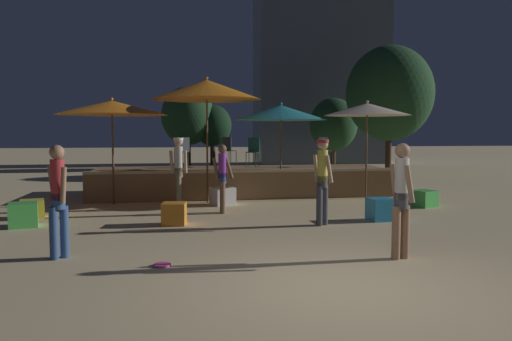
{
  "coord_description": "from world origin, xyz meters",
  "views": [
    {
      "loc": [
        -2.04,
        -5.72,
        1.91
      ],
      "look_at": [
        0.0,
        6.46,
        0.97
      ],
      "focal_mm": 35.0,
      "sensor_mm": 36.0,
      "label": 1
    }
  ],
  "objects_px": {
    "cube_seat_0": "(23,215)",
    "cube_seat_1": "(223,196)",
    "bistro_chair_2": "(183,149)",
    "frisbee_disc": "(162,265)",
    "bistro_chair_1": "(324,148)",
    "person_1": "(401,196)",
    "person_3": "(322,176)",
    "bistro_chair_3": "(228,148)",
    "patio_umbrella_2": "(112,108)",
    "patio_umbrella_1": "(207,90)",
    "cube_seat_5": "(381,209)",
    "background_tree_1": "(188,116)",
    "background_tree_3": "(213,126)",
    "patio_umbrella_0": "(281,113)",
    "cube_seat_2": "(424,198)",
    "background_tree_0": "(389,94)",
    "patio_umbrella_3": "(367,109)",
    "person_0": "(58,197)",
    "cube_seat_3": "(174,214)",
    "bistro_chair_0": "(253,149)",
    "cube_seat_4": "(32,209)",
    "background_tree_2": "(333,125)",
    "person_2": "(222,177)",
    "person_4": "(179,168)"
  },
  "relations": [
    {
      "from": "cube_seat_0",
      "to": "cube_seat_1",
      "type": "relative_size",
      "value": 0.95
    },
    {
      "from": "bistro_chair_2",
      "to": "frisbee_disc",
      "type": "height_order",
      "value": "bistro_chair_2"
    },
    {
      "from": "frisbee_disc",
      "to": "bistro_chair_1",
      "type": "bearing_deg",
      "value": 59.58
    },
    {
      "from": "person_1",
      "to": "person_3",
      "type": "height_order",
      "value": "person_3"
    },
    {
      "from": "bistro_chair_2",
      "to": "bistro_chair_3",
      "type": "relative_size",
      "value": 1.0
    },
    {
      "from": "patio_umbrella_2",
      "to": "patio_umbrella_1",
      "type": "bearing_deg",
      "value": -2.11
    },
    {
      "from": "cube_seat_5",
      "to": "background_tree_1",
      "type": "bearing_deg",
      "value": 102.52
    },
    {
      "from": "background_tree_1",
      "to": "background_tree_3",
      "type": "height_order",
      "value": "background_tree_1"
    },
    {
      "from": "cube_seat_5",
      "to": "bistro_chair_3",
      "type": "height_order",
      "value": "bistro_chair_3"
    },
    {
      "from": "cube_seat_5",
      "to": "background_tree_3",
      "type": "height_order",
      "value": "background_tree_3"
    },
    {
      "from": "patio_umbrella_0",
      "to": "frisbee_disc",
      "type": "relative_size",
      "value": 10.88
    },
    {
      "from": "cube_seat_2",
      "to": "person_1",
      "type": "distance_m",
      "value": 5.81
    },
    {
      "from": "background_tree_0",
      "to": "cube_seat_0",
      "type": "bearing_deg",
      "value": -139.0
    },
    {
      "from": "person_3",
      "to": "background_tree_3",
      "type": "distance_m",
      "value": 16.79
    },
    {
      "from": "cube_seat_5",
      "to": "person_1",
      "type": "bearing_deg",
      "value": -108.59
    },
    {
      "from": "patio_umbrella_3",
      "to": "person_0",
      "type": "xyz_separation_m",
      "value": [
        -7.24,
        -5.82,
        -1.64
      ]
    },
    {
      "from": "cube_seat_3",
      "to": "bistro_chair_0",
      "type": "relative_size",
      "value": 0.6
    },
    {
      "from": "cube_seat_4",
      "to": "background_tree_1",
      "type": "relative_size",
      "value": 0.14
    },
    {
      "from": "cube_seat_1",
      "to": "background_tree_2",
      "type": "xyz_separation_m",
      "value": [
        7.17,
        12.48,
        2.11
      ]
    },
    {
      "from": "background_tree_3",
      "to": "person_2",
      "type": "bearing_deg",
      "value": -93.7
    },
    {
      "from": "person_3",
      "to": "bistro_chair_2",
      "type": "relative_size",
      "value": 1.98
    },
    {
      "from": "bistro_chair_2",
      "to": "bistro_chair_3",
      "type": "distance_m",
      "value": 1.66
    },
    {
      "from": "patio_umbrella_1",
      "to": "person_1",
      "type": "distance_m",
      "value": 7.33
    },
    {
      "from": "person_2",
      "to": "background_tree_2",
      "type": "relative_size",
      "value": 0.43
    },
    {
      "from": "cube_seat_2",
      "to": "person_0",
      "type": "relative_size",
      "value": 0.41
    },
    {
      "from": "cube_seat_2",
      "to": "background_tree_3",
      "type": "bearing_deg",
      "value": 106.27
    },
    {
      "from": "bistro_chair_0",
      "to": "bistro_chair_2",
      "type": "distance_m",
      "value": 2.15
    },
    {
      "from": "patio_umbrella_2",
      "to": "person_1",
      "type": "relative_size",
      "value": 1.67
    },
    {
      "from": "patio_umbrella_0",
      "to": "person_0",
      "type": "distance_m",
      "value": 8.05
    },
    {
      "from": "background_tree_0",
      "to": "background_tree_2",
      "type": "height_order",
      "value": "background_tree_0"
    },
    {
      "from": "person_0",
      "to": "background_tree_2",
      "type": "relative_size",
      "value": 0.46
    },
    {
      "from": "person_4",
      "to": "bistro_chair_2",
      "type": "relative_size",
      "value": 1.99
    },
    {
      "from": "patio_umbrella_2",
      "to": "background_tree_2",
      "type": "xyz_separation_m",
      "value": [
        10.02,
        11.89,
        -0.22
      ]
    },
    {
      "from": "patio_umbrella_2",
      "to": "background_tree_2",
      "type": "bearing_deg",
      "value": 49.86
    },
    {
      "from": "background_tree_1",
      "to": "background_tree_3",
      "type": "bearing_deg",
      "value": -1.81
    },
    {
      "from": "patio_umbrella_0",
      "to": "bistro_chair_2",
      "type": "xyz_separation_m",
      "value": [
        -2.76,
        1.42,
        -1.07
      ]
    },
    {
      "from": "patio_umbrella_0",
      "to": "bistro_chair_3",
      "type": "relative_size",
      "value": 3.09
    },
    {
      "from": "background_tree_1",
      "to": "background_tree_3",
      "type": "distance_m",
      "value": 1.39
    },
    {
      "from": "frisbee_disc",
      "to": "background_tree_2",
      "type": "bearing_deg",
      "value": 64.88
    },
    {
      "from": "cube_seat_3",
      "to": "person_0",
      "type": "bearing_deg",
      "value": -124.03
    },
    {
      "from": "cube_seat_2",
      "to": "background_tree_3",
      "type": "xyz_separation_m",
      "value": [
        -4.27,
        14.65,
        2.06
      ]
    },
    {
      "from": "person_4",
      "to": "background_tree_2",
      "type": "bearing_deg",
      "value": -29.98
    },
    {
      "from": "patio_umbrella_2",
      "to": "person_3",
      "type": "xyz_separation_m",
      "value": [
        4.59,
        -3.84,
        -1.55
      ]
    },
    {
      "from": "bistro_chair_1",
      "to": "background_tree_0",
      "type": "distance_m",
      "value": 8.22
    },
    {
      "from": "person_1",
      "to": "patio_umbrella_2",
      "type": "bearing_deg",
      "value": 111.93
    },
    {
      "from": "patio_umbrella_1",
      "to": "person_2",
      "type": "distance_m",
      "value": 2.86
    },
    {
      "from": "patio_umbrella_0",
      "to": "background_tree_2",
      "type": "relative_size",
      "value": 0.74
    },
    {
      "from": "cube_seat_0",
      "to": "person_1",
      "type": "xyz_separation_m",
      "value": [
        6.39,
        -3.69,
        0.71
      ]
    },
    {
      "from": "background_tree_0",
      "to": "background_tree_1",
      "type": "xyz_separation_m",
      "value": [
        -9.13,
        4.65,
        -0.94
      ]
    },
    {
      "from": "person_2",
      "to": "bistro_chair_2",
      "type": "relative_size",
      "value": 1.81
    }
  ]
}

